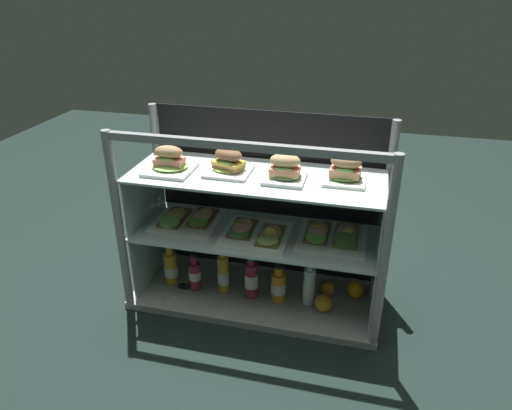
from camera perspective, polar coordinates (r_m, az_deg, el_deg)
name	(u,v)px	position (r m, az deg, el deg)	size (l,w,h in m)	color
ground_plane	(256,299)	(2.44, 0.00, -11.25)	(6.00, 6.00, 0.02)	black
case_base_deck	(256,295)	(2.42, 0.00, -10.73)	(1.20, 0.48, 0.04)	#A1A3A0
case_frame	(261,201)	(2.27, 0.65, 0.52)	(1.20, 0.48, 0.90)	gray
riser_lower_tier	(256,264)	(2.32, 0.00, -7.14)	(1.12, 0.40, 0.33)	silver
shelf_lower_glass	(256,234)	(2.23, 0.00, -3.50)	(1.14, 0.42, 0.01)	silver
riser_upper_tier	(256,206)	(2.16, 0.00, -0.13)	(1.12, 0.40, 0.28)	silver
shelf_upper_glass	(256,176)	(2.10, 0.00, 3.46)	(1.14, 0.42, 0.01)	silver
plated_roll_sandwich_far_left	(169,163)	(2.16, -10.36, 5.02)	(0.20, 0.20, 0.12)	white
plated_roll_sandwich_near_right_corner	(229,163)	(2.11, -3.31, 5.02)	(0.19, 0.19, 0.12)	white
plated_roll_sandwich_center	(285,170)	(2.03, 3.49, 4.24)	(0.17, 0.17, 0.12)	white
plated_roll_sandwich_mid_right	(345,171)	(2.05, 10.69, 4.07)	(0.18, 0.18, 0.12)	white
open_sandwich_tray_mid_right	(188,219)	(2.34, -8.23, -1.69)	(0.31, 0.30, 0.05)	white
open_sandwich_tray_near_right_corner	(256,233)	(2.19, -0.03, -3.41)	(0.31, 0.30, 0.06)	white
open_sandwich_tray_left_of_center	(332,236)	(2.20, 9.12, -3.68)	(0.31, 0.30, 0.05)	white
juice_bottle_front_middle	(171,267)	(2.48, -10.18, -7.39)	(0.07, 0.07, 0.22)	orange
juice_bottle_back_left	(195,274)	(2.41, -7.38, -8.25)	(0.06, 0.06, 0.20)	#96263F
juice_bottle_front_fourth	(223,273)	(2.38, -3.95, -8.19)	(0.06, 0.06, 0.25)	gold
juice_bottle_front_right_end	(251,279)	(2.33, -0.57, -8.90)	(0.07, 0.07, 0.23)	#912B46
juice_bottle_back_center	(278,286)	(2.32, 2.70, -9.68)	(0.07, 0.07, 0.20)	orange
juice_bottle_back_right	(309,286)	(2.31, 6.39, -9.64)	(0.06, 0.06, 0.24)	white
orange_fruit_beside_bottles	(323,303)	(2.30, 8.08, -11.57)	(0.08, 0.08, 0.08)	orange
orange_fruit_near_left_post	(355,290)	(2.41, 11.83, -9.93)	(0.08, 0.08, 0.08)	orange
orange_fruit_rolled_forward	(327,289)	(2.40, 8.57, -9.91)	(0.07, 0.07, 0.07)	orange
kitchen_scissors	(182,289)	(2.46, -8.92, -9.92)	(0.08, 0.18, 0.01)	silver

